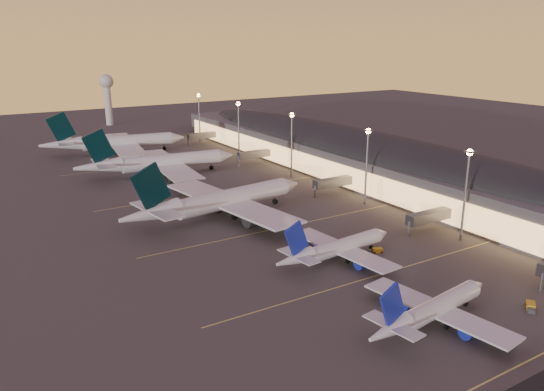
# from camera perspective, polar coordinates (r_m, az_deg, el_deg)

# --- Properties ---
(ground) EXTENTS (700.00, 700.00, 0.00)m
(ground) POSITION_cam_1_polar(r_m,az_deg,el_deg) (132.56, 9.62, -7.74)
(ground) COLOR #413F3C
(airliner_narrow_south) EXTENTS (36.32, 32.70, 12.97)m
(airliner_narrow_south) POSITION_cam_1_polar(r_m,az_deg,el_deg) (109.55, 16.79, -11.73)
(airliner_narrow_south) COLOR silver
(airliner_narrow_south) RESTS_ON ground
(airliner_narrow_north) EXTENTS (37.48, 33.62, 13.38)m
(airliner_narrow_north) POSITION_cam_1_polar(r_m,az_deg,el_deg) (134.41, 6.91, -5.67)
(airliner_narrow_north) COLOR silver
(airliner_narrow_north) RESTS_ON ground
(airliner_wide_near) EXTENTS (65.59, 60.31, 21.00)m
(airliner_wide_near) POSITION_cam_1_polar(r_m,az_deg,el_deg) (165.60, -5.69, -0.62)
(airliner_wide_near) COLOR silver
(airliner_wide_near) RESTS_ON ground
(airliner_wide_mid) EXTENTS (65.91, 60.30, 21.08)m
(airliner_wide_mid) POSITION_cam_1_polar(r_m,az_deg,el_deg) (221.69, -12.12, 3.48)
(airliner_wide_mid) COLOR silver
(airliner_wide_mid) RESTS_ON ground
(airliner_wide_far) EXTENTS (68.45, 62.95, 21.92)m
(airliner_wide_far) POSITION_cam_1_polar(r_m,az_deg,el_deg) (269.61, -16.50, 5.48)
(airliner_wide_far) COLOR silver
(airliner_wide_far) RESTS_ON ground
(terminal_building) EXTENTS (56.35, 255.00, 17.46)m
(terminal_building) POSITION_cam_1_polar(r_m,az_deg,el_deg) (221.03, 9.53, 4.47)
(terminal_building) COLOR #4D4D52
(terminal_building) RESTS_ON ground
(light_masts) EXTENTS (2.20, 217.20, 25.90)m
(light_masts) POSITION_cam_1_polar(r_m,az_deg,el_deg) (197.60, 5.38, 5.81)
(light_masts) COLOR slate
(light_masts) RESTS_ON ground
(radar_tower) EXTENTS (9.00, 9.00, 32.50)m
(radar_tower) POSITION_cam_1_polar(r_m,az_deg,el_deg) (362.97, -17.32, 10.68)
(radar_tower) COLOR silver
(radar_tower) RESTS_ON ground
(lane_markings) EXTENTS (90.00, 180.36, 0.00)m
(lane_markings) POSITION_cam_1_polar(r_m,az_deg,el_deg) (162.36, 0.33, -2.90)
(lane_markings) COLOR #D8C659
(lane_markings) RESTS_ON ground
(baggage_tug_b) EXTENTS (4.33, 3.82, 1.25)m
(baggage_tug_b) POSITION_cam_1_polar(r_m,az_deg,el_deg) (124.34, 26.07, -10.70)
(baggage_tug_b) COLOR gold
(baggage_tug_b) RESTS_ON ground
(baggage_tug_c) EXTENTS (4.22, 3.01, 1.18)m
(baggage_tug_c) POSITION_cam_1_polar(r_m,az_deg,el_deg) (142.47, 11.07, -5.83)
(baggage_tug_c) COLOR gold
(baggage_tug_c) RESTS_ON ground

